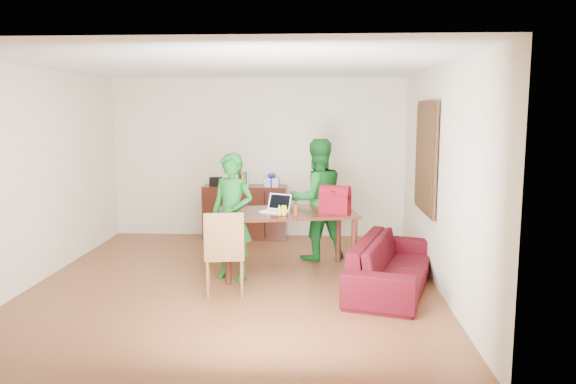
# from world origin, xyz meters

# --- Properties ---
(room) EXTENTS (5.20, 5.70, 2.90)m
(room) POSITION_xyz_m (0.01, 0.13, 1.31)
(room) COLOR #4A2312
(room) RESTS_ON ground
(table) EXTENTS (1.95, 1.35, 0.83)m
(table) POSITION_xyz_m (0.62, 0.52, 0.73)
(table) COLOR black
(table) RESTS_ON ground
(chair) EXTENTS (0.52, 0.50, 1.01)m
(chair) POSITION_xyz_m (-0.07, -0.41, 0.29)
(chair) COLOR brown
(chair) RESTS_ON ground
(person_near) EXTENTS (0.70, 0.58, 1.63)m
(person_near) POSITION_xyz_m (-0.06, 0.17, 0.82)
(person_near) COLOR #13591B
(person_near) RESTS_ON ground
(person_far) EXTENTS (1.05, 0.94, 1.76)m
(person_far) POSITION_xyz_m (1.01, 1.24, 0.88)
(person_far) COLOR #145C1D
(person_far) RESTS_ON ground
(laptop) EXTENTS (0.39, 0.34, 0.23)m
(laptop) POSITION_xyz_m (0.46, 0.43, 0.88)
(laptop) COLOR white
(laptop) RESTS_ON table
(bananas) EXTENTS (0.16, 0.12, 0.06)m
(bananas) POSITION_xyz_m (0.58, 0.17, 0.86)
(bananas) COLOR gold
(bananas) RESTS_ON table
(bottle) EXTENTS (0.07, 0.07, 0.17)m
(bottle) POSITION_xyz_m (0.75, 0.21, 0.92)
(bottle) COLOR #5A2814
(bottle) RESTS_ON table
(red_bag) EXTENTS (0.43, 0.33, 0.28)m
(red_bag) POSITION_xyz_m (1.26, 0.45, 0.98)
(red_bag) COLOR maroon
(red_bag) RESTS_ON table
(sofa) EXTENTS (1.36, 2.22, 0.60)m
(sofa) POSITION_xyz_m (1.95, -0.09, 0.30)
(sofa) COLOR #38070F
(sofa) RESTS_ON ground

